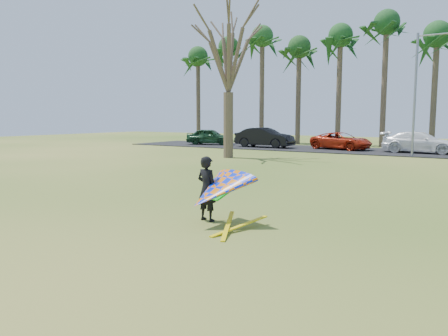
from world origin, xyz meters
The scene contains 16 objects.
ground centered at (0.00, 0.00, 0.00)m, with size 100.00×100.00×0.00m, color #265A13.
parking_strip centered at (0.00, 25.00, 0.03)m, with size 46.00×7.00×0.06m, color black.
palm_0 centered at (-22.00, 31.00, 9.17)m, with size 4.84×4.84×10.84m.
palm_1 centered at (-18.00, 31.00, 9.85)m, with size 4.84×4.84×11.54m.
palm_2 centered at (-14.00, 31.00, 10.52)m, with size 4.84×4.84×12.24m.
palm_3 centered at (-10.00, 31.00, 9.17)m, with size 4.84×4.84×10.84m.
palm_4 centered at (-6.00, 31.00, 9.85)m, with size 4.84×4.84×11.54m.
palm_5 centered at (-2.00, 31.00, 10.52)m, with size 4.84×4.84×12.24m.
palm_6 centered at (2.00, 31.00, 9.17)m, with size 4.84×4.84×10.84m.
bare_tree_left centered at (-8.00, 15.00, 6.92)m, with size 6.60×6.60×9.70m.
streetlight centered at (2.16, 22.00, 4.46)m, with size 2.28×0.18×8.00m.
car_0 centered at (-16.13, 24.76, 0.80)m, with size 1.76×4.37×1.49m, color #173920.
car_1 centered at (-10.12, 24.21, 0.89)m, with size 1.76×5.05×1.66m, color black.
car_2 centered at (-3.82, 25.27, 0.74)m, with size 2.24×4.86×1.35m, color #AC230D.
car_3 centered at (2.03, 24.97, 0.82)m, with size 2.12×5.22×1.51m, color white.
kite_flyer centered at (1.21, -0.28, 0.85)m, with size 2.13×2.39×2.02m.
Camera 1 is at (7.04, -8.99, 2.63)m, focal length 35.00 mm.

